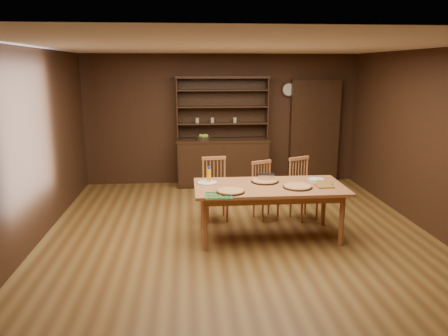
{
  "coord_description": "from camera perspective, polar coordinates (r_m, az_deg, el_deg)",
  "views": [
    {
      "loc": [
        -0.7,
        -5.81,
        2.34
      ],
      "look_at": [
        -0.17,
        0.4,
        0.89
      ],
      "focal_mm": 35.0,
      "sensor_mm": 36.0,
      "label": 1
    }
  ],
  "objects": [
    {
      "name": "pot_holder_a",
      "position": [
        6.11,
        12.95,
        -2.29
      ],
      "size": [
        0.23,
        0.23,
        0.02
      ],
      "primitive_type": "cube",
      "rotation": [
        0.0,
        0.0,
        0.05
      ],
      "color": "red",
      "rests_on": "dining_table"
    },
    {
      "name": "fruit_bowl",
      "position": [
        8.61,
        -2.7,
        3.96
      ],
      "size": [
        0.29,
        0.29,
        0.12
      ],
      "color": "black",
      "rests_on": "china_hutch"
    },
    {
      "name": "china_hutch",
      "position": [
        8.77,
        -0.17,
        1.57
      ],
      "size": [
        1.84,
        0.52,
        2.17
      ],
      "color": "#311C10",
      "rests_on": "floor"
    },
    {
      "name": "juice_bottle",
      "position": [
        6.15,
        -1.99,
        -0.92
      ],
      "size": [
        0.06,
        0.06,
        0.22
      ],
      "color": "#FFA40D",
      "rests_on": "dining_table"
    },
    {
      "name": "plate_right",
      "position": [
        6.44,
        11.92,
        -1.46
      ],
      "size": [
        0.24,
        0.24,
        0.02
      ],
      "color": "silver",
      "rests_on": "dining_table"
    },
    {
      "name": "pizza_center",
      "position": [
        6.21,
        5.35,
        -1.68
      ],
      "size": [
        0.39,
        0.39,
        0.04
      ],
      "color": "black",
      "rests_on": "dining_table"
    },
    {
      "name": "chair_left",
      "position": [
        6.83,
        -1.18,
        -2.44
      ],
      "size": [
        0.44,
        0.42,
        0.98
      ],
      "rotation": [
        0.0,
        0.0,
        0.11
      ],
      "color": "#B5693E",
      "rests_on": "floor"
    },
    {
      "name": "wall_clock",
      "position": [
        9.01,
        8.44,
        10.11
      ],
      "size": [
        0.3,
        0.05,
        0.3
      ],
      "color": "#311C10",
      "rests_on": "room_shell"
    },
    {
      "name": "pizza_right",
      "position": [
        5.97,
        9.6,
        -2.39
      ],
      "size": [
        0.4,
        0.4,
        0.04
      ],
      "color": "black",
      "rests_on": "dining_table"
    },
    {
      "name": "pot_holder_b",
      "position": [
        6.29,
        13.0,
        -1.86
      ],
      "size": [
        0.27,
        0.27,
        0.02
      ],
      "primitive_type": "cube",
      "rotation": [
        0.0,
        0.0,
        -0.3
      ],
      "color": "red",
      "rests_on": "dining_table"
    },
    {
      "name": "dining_table",
      "position": [
        6.05,
        5.94,
        -2.96
      ],
      "size": [
        2.06,
        1.03,
        0.75
      ],
      "color": "#A16138",
      "rests_on": "floor"
    },
    {
      "name": "pizza_left",
      "position": [
        5.67,
        0.87,
        -3.03
      ],
      "size": [
        0.37,
        0.37,
        0.04
      ],
      "color": "black",
      "rests_on": "dining_table"
    },
    {
      "name": "room_shell",
      "position": [
        5.9,
        2.01,
        5.63
      ],
      "size": [
        6.0,
        6.0,
        6.0
      ],
      "color": "white",
      "rests_on": "floor"
    },
    {
      "name": "doorway",
      "position": [
        9.18,
        11.69,
        4.7
      ],
      "size": [
        1.0,
        0.18,
        2.1
      ],
      "primitive_type": "cube",
      "color": "#311C10",
      "rests_on": "floor"
    },
    {
      "name": "floor",
      "position": [
        6.3,
        1.89,
        -8.74
      ],
      "size": [
        6.0,
        6.0,
        0.0
      ],
      "primitive_type": "plane",
      "color": "brown",
      "rests_on": "ground"
    },
    {
      "name": "cooling_rack",
      "position": [
        5.51,
        -0.74,
        -3.62
      ],
      "size": [
        0.35,
        0.35,
        0.01
      ],
      "primitive_type": null,
      "rotation": [
        0.0,
        0.0,
        0.12
      ],
      "color": "#0B9647",
      "rests_on": "dining_table"
    },
    {
      "name": "chair_right",
      "position": [
        6.98,
        10.1,
        -2.36
      ],
      "size": [
        0.51,
        0.5,
        0.96
      ],
      "rotation": [
        0.0,
        0.0,
        0.42
      ],
      "color": "#B5693E",
      "rests_on": "floor"
    },
    {
      "name": "plate_left",
      "position": [
        6.13,
        -2.19,
        -1.9
      ],
      "size": [
        0.29,
        0.29,
        0.02
      ],
      "color": "silver",
      "rests_on": "dining_table"
    },
    {
      "name": "chair_center",
      "position": [
        6.91,
        5.23,
        -2.65
      ],
      "size": [
        0.48,
        0.47,
        0.91
      ],
      "rotation": [
        0.0,
        0.0,
        0.4
      ],
      "color": "#B5693E",
      "rests_on": "floor"
    },
    {
      "name": "foil_dish",
      "position": [
        6.28,
        5.53,
        -1.23
      ],
      "size": [
        0.25,
        0.19,
        0.09
      ],
      "primitive_type": "cube",
      "rotation": [
        0.0,
        0.0,
        -0.11
      ],
      "color": "white",
      "rests_on": "dining_table"
    }
  ]
}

